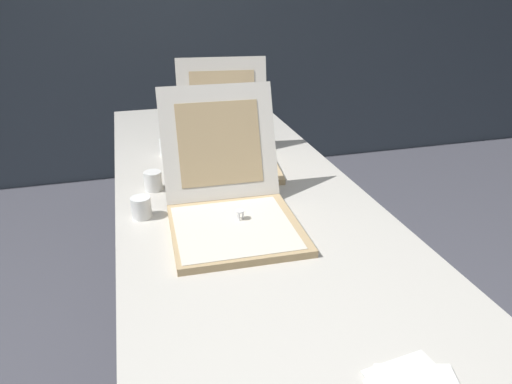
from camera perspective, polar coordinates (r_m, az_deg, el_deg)
name	(u,v)px	position (r m, az deg, el deg)	size (l,w,h in m)	color
wall_back	(167,1)	(3.69, -10.80, 21.85)	(10.00, 0.10, 2.60)	#4C5660
table	(238,199)	(1.74, -2.25, -0.82)	(0.87, 2.43, 0.76)	beige
pizza_box_front	(232,208)	(1.45, -2.97, -1.90)	(0.40, 0.54, 0.38)	tan
pizza_box_middle	(227,151)	(1.92, -3.49, 5.02)	(0.44, 0.52, 0.40)	tan
cup_white_far	(167,147)	(2.07, -10.79, 5.42)	(0.06, 0.06, 0.07)	white
cup_white_near_center	(141,207)	(1.54, -13.78, -1.83)	(0.06, 0.06, 0.07)	white
cup_white_mid	(153,181)	(1.72, -12.41, 1.34)	(0.06, 0.06, 0.07)	white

